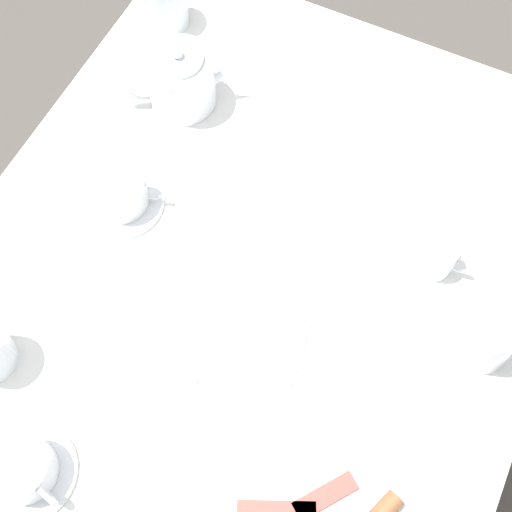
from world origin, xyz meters
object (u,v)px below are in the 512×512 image
teacup_with_saucer_right (22,469)px  wine_glass_spare (165,2)px  teapot_near (180,80)px  teacup_with_saucer_left (121,192)px  fork_by_plate (134,377)px  creamer_jug (437,255)px  napkin_folded (358,150)px  water_glass_short (489,337)px  knife_by_plate (303,334)px

teacup_with_saucer_right → wine_glass_spare: wine_glass_spare is taller
teacup_with_saucer_right → wine_glass_spare: size_ratio=1.47×
teapot_near → teacup_with_saucer_left: (0.01, -0.22, -0.02)m
teacup_with_saucer_left → fork_by_plate: (0.16, -0.24, -0.03)m
creamer_jug → teapot_near: bearing=167.6°
wine_glass_spare → napkin_folded: (0.42, -0.11, -0.04)m
teacup_with_saucer_left → fork_by_plate: 0.29m
teacup_with_saucer_right → wine_glass_spare: bearing=105.7°
teacup_with_saucer_left → creamer_jug: bearing=13.0°
napkin_folded → wine_glass_spare: bearing=165.1°
fork_by_plate → water_glass_short: bearing=30.9°
fork_by_plate → wine_glass_spare: bearing=114.9°
knife_by_plate → creamer_jug: bearing=55.1°
teapot_near → napkin_folded: (0.31, 0.03, -0.05)m
wine_glass_spare → fork_by_plate: (0.28, -0.60, -0.04)m
teapot_near → teacup_with_saucer_right: size_ratio=1.30×
fork_by_plate → knife_by_plate: (0.19, 0.16, 0.00)m
water_glass_short → wine_glass_spare: 0.78m
water_glass_short → knife_by_plate: water_glass_short is taller
water_glass_short → fork_by_plate: (-0.42, -0.25, -0.05)m
teapot_near → knife_by_plate: teapot_near is taller
water_glass_short → knife_by_plate: (-0.24, -0.09, -0.05)m
creamer_jug → knife_by_plate: bearing=-124.9°
wine_glass_spare → teacup_with_saucer_left: bearing=-71.6°
teapot_near → wine_glass_spare: (-0.11, 0.14, -0.01)m
teacup_with_saucer_left → teacup_with_saucer_right: 0.42m
creamer_jug → napkin_folded: size_ratio=0.41×
teacup_with_saucer_right → teacup_with_saucer_left: bearing=103.2°
wine_glass_spare → knife_by_plate: bearing=-43.2°
teapot_near → wine_glass_spare: size_ratio=1.91×
napkin_folded → creamer_jug: bearing=-38.0°
napkin_folded → knife_by_plate: (0.05, -0.33, -0.00)m
fork_by_plate → knife_by_plate: same height
creamer_jug → napkin_folded: 0.23m
teacup_with_saucer_left → knife_by_plate: (0.34, -0.08, -0.03)m
teacup_with_saucer_left → wine_glass_spare: size_ratio=1.45×
water_glass_short → napkin_folded: (-0.28, 0.23, -0.04)m
wine_glass_spare → creamer_jug: wine_glass_spare is taller
wine_glass_spare → napkin_folded: size_ratio=0.43×
wine_glass_spare → knife_by_plate: wine_glass_spare is taller
teacup_with_saucer_left → knife_by_plate: size_ratio=0.68×
knife_by_plate → water_glass_short: bearing=21.2°
water_glass_short → wine_glass_spare: size_ratio=1.05×
teacup_with_saucer_right → water_glass_short: (0.48, 0.43, 0.02)m
water_glass_short → teacup_with_saucer_left: bearing=-178.6°
knife_by_plate → teacup_with_saucer_right: bearing=-126.4°
fork_by_plate → teacup_with_saucer_left: bearing=123.4°
napkin_folded → knife_by_plate: 0.33m
teapot_near → knife_by_plate: size_ratio=0.90×
teapot_near → teacup_with_saucer_right: bearing=-113.4°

